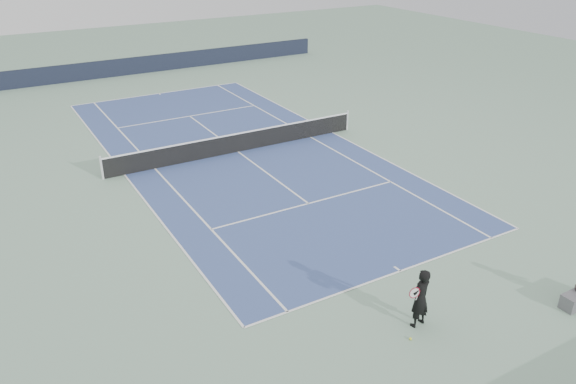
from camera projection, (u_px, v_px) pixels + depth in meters
ground at (238, 152)px, 26.98m from camera, size 80.00×80.00×0.00m
court_surface at (238, 152)px, 26.97m from camera, size 10.97×23.77×0.01m
tennis_net at (238, 142)px, 26.76m from camera, size 12.90×0.10×1.07m
windscreen_far at (132, 66)px, 40.68m from camera, size 30.00×0.25×1.20m
tennis_player at (420, 298)px, 14.98m from camera, size 0.81×0.57×1.75m
tennis_ball at (410, 339)px, 14.77m from camera, size 0.07×0.07×0.07m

